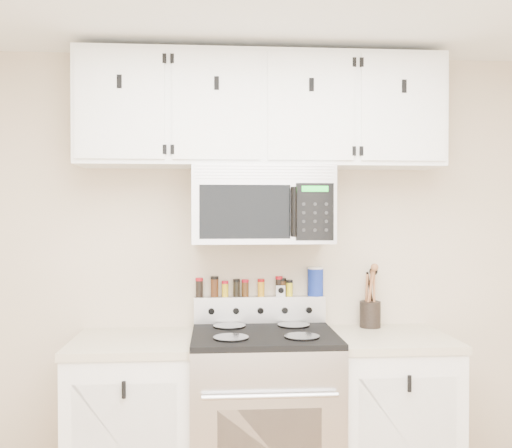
{
  "coord_description": "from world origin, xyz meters",
  "views": [
    {
      "loc": [
        -0.26,
        -1.58,
        1.58
      ],
      "look_at": [
        -0.04,
        1.45,
        1.53
      ],
      "focal_mm": 40.0,
      "sensor_mm": 36.0,
      "label": 1
    }
  ],
  "objects_px": {
    "range": "(264,419)",
    "salt_canister": "(315,281)",
    "utensil_crock": "(370,312)",
    "microwave": "(262,205)"
  },
  "relations": [
    {
      "from": "range",
      "to": "salt_canister",
      "type": "height_order",
      "value": "salt_canister"
    },
    {
      "from": "salt_canister",
      "to": "utensil_crock",
      "type": "bearing_deg",
      "value": -9.09
    },
    {
      "from": "utensil_crock",
      "to": "salt_canister",
      "type": "distance_m",
      "value": 0.36
    },
    {
      "from": "range",
      "to": "salt_canister",
      "type": "distance_m",
      "value": 0.82
    },
    {
      "from": "range",
      "to": "salt_canister",
      "type": "relative_size",
      "value": 6.49
    },
    {
      "from": "range",
      "to": "microwave",
      "type": "xyz_separation_m",
      "value": [
        0.0,
        0.13,
        1.14
      ]
    },
    {
      "from": "salt_canister",
      "to": "microwave",
      "type": "bearing_deg",
      "value": -154.53
    },
    {
      "from": "microwave",
      "to": "salt_canister",
      "type": "distance_m",
      "value": 0.57
    },
    {
      "from": "utensil_crock",
      "to": "salt_canister",
      "type": "relative_size",
      "value": 2.08
    },
    {
      "from": "utensil_crock",
      "to": "microwave",
      "type": "bearing_deg",
      "value": -170.64
    }
  ]
}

